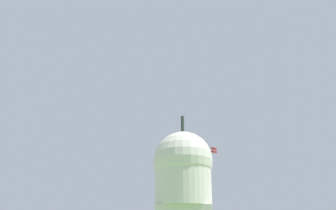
# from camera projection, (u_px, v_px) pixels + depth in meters

# --- Properties ---
(capitol_building) EXTENTS (123.24, 31.50, 76.25)m
(capitol_building) POSITION_uv_depth(u_px,v_px,m) (184.00, 208.00, 210.57)
(capitol_building) COLOR beige
(capitol_building) RESTS_ON ground_plane
(kite_red_mid) EXTENTS (1.29, 1.27, 1.27)m
(kite_red_mid) POSITION_uv_depth(u_px,v_px,m) (214.00, 150.00, 85.16)
(kite_red_mid) COLOR red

